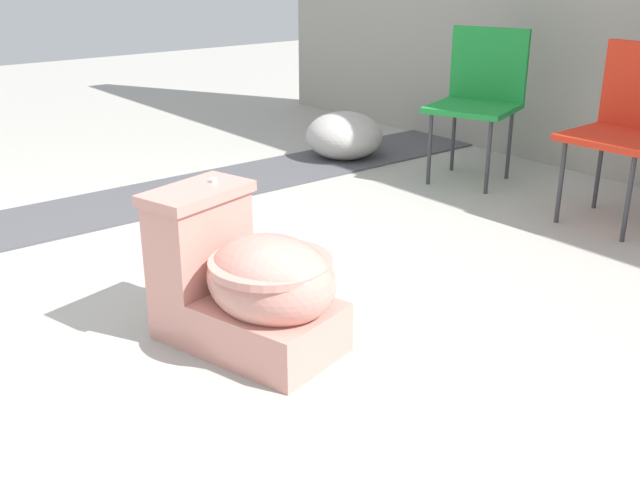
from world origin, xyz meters
TOP-DOWN VIEW (x-y plane):
  - ground_plane at (0.00, 0.00)m, footprint 14.00×14.00m
  - gravel_strip at (-1.34, 0.50)m, footprint 0.56×8.00m
  - toilet at (0.30, 0.25)m, footprint 0.70×0.52m
  - folding_chair_left at (-0.56, 2.38)m, footprint 0.56×0.56m
  - folding_chair_middle at (0.37, 2.36)m, footprint 0.46×0.46m
  - boulder_near at (-1.35, 2.06)m, footprint 0.69×0.69m
  - boulder_far at (-1.39, 2.15)m, footprint 0.42×0.44m

SIDE VIEW (x-z plane):
  - ground_plane at x=0.00m, z-range 0.00..0.00m
  - gravel_strip at x=-1.34m, z-range 0.00..0.01m
  - boulder_far at x=-1.39m, z-range 0.00..0.27m
  - boulder_near at x=-1.35m, z-range 0.00..0.29m
  - toilet at x=0.30m, z-range -0.04..0.48m
  - folding_chair_left at x=-0.56m, z-range 0.09..0.93m
  - folding_chair_middle at x=0.37m, z-range 0.09..0.93m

